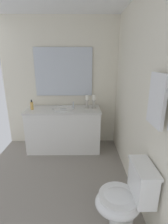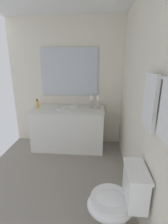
% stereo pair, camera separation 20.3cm
% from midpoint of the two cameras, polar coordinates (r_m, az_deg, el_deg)
% --- Properties ---
extents(floor, '(2.59, 2.23, 0.02)m').
position_cam_midpoint_polar(floor, '(2.67, -8.11, -22.12)').
color(floor, gray).
rests_on(floor, ground).
extents(wall_back, '(2.59, 0.04, 2.45)m').
position_cam_midpoint_polar(wall_back, '(2.14, 20.87, 3.90)').
color(wall_back, silver).
rests_on(wall_back, ground).
extents(wall_left, '(0.04, 2.23, 2.45)m').
position_cam_midpoint_polar(wall_left, '(3.37, -4.23, 9.50)').
color(wall_left, silver).
rests_on(wall_left, ground).
extents(vanity_cabinet, '(0.58, 1.38, 0.81)m').
position_cam_midpoint_polar(vanity_cabinet, '(3.27, -3.66, -5.65)').
color(vanity_cabinet, white).
rests_on(vanity_cabinet, ground).
extents(sink_basin, '(0.40, 0.40, 0.24)m').
position_cam_midpoint_polar(sink_basin, '(3.14, -3.77, 0.51)').
color(sink_basin, white).
rests_on(sink_basin, vanity_cabinet).
extents(mirror, '(0.02, 1.09, 0.90)m').
position_cam_midpoint_polar(mirror, '(3.30, -3.31, 13.47)').
color(mirror, silver).
extents(candle_holder_tall, '(0.09, 0.09, 0.25)m').
position_cam_midpoint_polar(candle_holder_tall, '(3.12, 6.78, 3.52)').
color(candle_holder_tall, '#B7B2A5').
rests_on(candle_holder_tall, vanity_cabinet).
extents(candle_holder_short, '(0.09, 0.09, 0.24)m').
position_cam_midpoint_polar(candle_holder_short, '(3.13, 4.48, 3.58)').
color(candle_holder_short, '#B7B2A5').
rests_on(candle_holder_short, vanity_cabinet).
extents(soap_bottle, '(0.06, 0.06, 0.18)m').
position_cam_midpoint_polar(soap_bottle, '(3.23, -13.97, 2.55)').
color(soap_bottle, '#E5B259').
rests_on(soap_bottle, vanity_cabinet).
extents(toilet, '(0.39, 0.54, 0.75)m').
position_cam_midpoint_polar(toilet, '(1.88, 14.76, -27.67)').
color(toilet, white).
rests_on(toilet, ground).
extents(towel_bar, '(0.74, 0.02, 0.02)m').
position_cam_midpoint_polar(towel_bar, '(1.28, 30.11, 9.87)').
color(towel_bar, silver).
extents(towel_near_vanity, '(0.28, 0.03, 0.45)m').
position_cam_midpoint_polar(towel_near_vanity, '(1.48, 25.35, 3.16)').
color(towel_near_vanity, white).
rests_on(towel_near_vanity, towel_bar).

